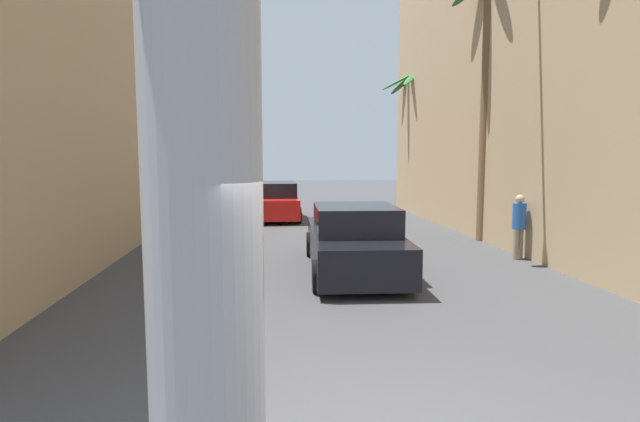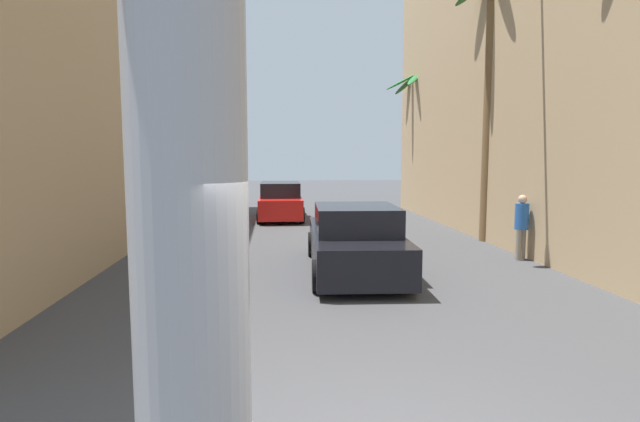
{
  "view_description": "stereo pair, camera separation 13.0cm",
  "coord_description": "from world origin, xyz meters",
  "px_view_note": "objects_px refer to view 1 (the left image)",
  "views": [
    {
      "loc": [
        -0.99,
        -3.86,
        2.65
      ],
      "look_at": [
        0.0,
        5.92,
        1.57
      ],
      "focal_mm": 28.0,
      "sensor_mm": 36.0,
      "label": 1
    },
    {
      "loc": [
        -0.86,
        -3.87,
        2.65
      ],
      "look_at": [
        0.0,
        5.92,
        1.57
      ],
      "focal_mm": 28.0,
      "sensor_mm": 36.0,
      "label": 2
    }
  ],
  "objects_px": {
    "street_lamp": "(520,88)",
    "car_far": "(277,202)",
    "palm_tree_far_left": "(144,92)",
    "pedestrian_mid_right": "(519,222)",
    "car_lead": "(354,241)",
    "palm_tree_mid_right": "(488,79)",
    "palm_tree_far_right": "(418,125)"
  },
  "relations": [
    {
      "from": "car_lead",
      "to": "palm_tree_far_right",
      "type": "height_order",
      "value": "palm_tree_far_right"
    },
    {
      "from": "car_far",
      "to": "pedestrian_mid_right",
      "type": "bearing_deg",
      "value": -56.12
    },
    {
      "from": "car_lead",
      "to": "palm_tree_mid_right",
      "type": "xyz_separation_m",
      "value": [
        4.78,
        3.84,
        4.3
      ]
    },
    {
      "from": "palm_tree_mid_right",
      "to": "car_far",
      "type": "bearing_deg",
      "value": 135.84
    },
    {
      "from": "car_far",
      "to": "palm_tree_mid_right",
      "type": "xyz_separation_m",
      "value": [
        6.38,
        -6.2,
        4.27
      ]
    },
    {
      "from": "car_far",
      "to": "palm_tree_far_left",
      "type": "xyz_separation_m",
      "value": [
        -5.47,
        0.64,
        4.57
      ]
    },
    {
      "from": "pedestrian_mid_right",
      "to": "car_lead",
      "type": "bearing_deg",
      "value": -167.76
    },
    {
      "from": "palm_tree_mid_right",
      "to": "pedestrian_mid_right",
      "type": "bearing_deg",
      "value": -95.96
    },
    {
      "from": "car_lead",
      "to": "pedestrian_mid_right",
      "type": "relative_size",
      "value": 3.09
    },
    {
      "from": "street_lamp",
      "to": "palm_tree_far_left",
      "type": "distance_m",
      "value": 15.02
    },
    {
      "from": "car_lead",
      "to": "palm_tree_far_left",
      "type": "relative_size",
      "value": 0.59
    },
    {
      "from": "street_lamp",
      "to": "car_far",
      "type": "xyz_separation_m",
      "value": [
        -5.96,
        9.05,
        -3.61
      ]
    },
    {
      "from": "car_far",
      "to": "palm_tree_far_left",
      "type": "height_order",
      "value": "palm_tree_far_left"
    },
    {
      "from": "car_lead",
      "to": "palm_tree_far_left",
      "type": "xyz_separation_m",
      "value": [
        -7.07,
        10.68,
        4.6
      ]
    },
    {
      "from": "palm_tree_far_left",
      "to": "street_lamp",
      "type": "bearing_deg",
      "value": -40.32
    },
    {
      "from": "car_lead",
      "to": "palm_tree_mid_right",
      "type": "relative_size",
      "value": 0.63
    },
    {
      "from": "palm_tree_far_left",
      "to": "palm_tree_mid_right",
      "type": "bearing_deg",
      "value": -29.99
    },
    {
      "from": "palm_tree_mid_right",
      "to": "palm_tree_far_right",
      "type": "bearing_deg",
      "value": 87.09
    },
    {
      "from": "palm_tree_far_left",
      "to": "pedestrian_mid_right",
      "type": "distance_m",
      "value": 15.7
    },
    {
      "from": "car_lead",
      "to": "pedestrian_mid_right",
      "type": "bearing_deg",
      "value": 12.24
    },
    {
      "from": "street_lamp",
      "to": "car_lead",
      "type": "xyz_separation_m",
      "value": [
        -4.35,
        -0.98,
        -3.64
      ]
    },
    {
      "from": "street_lamp",
      "to": "car_far",
      "type": "height_order",
      "value": "street_lamp"
    },
    {
      "from": "car_far",
      "to": "pedestrian_mid_right",
      "type": "height_order",
      "value": "pedestrian_mid_right"
    },
    {
      "from": "car_lead",
      "to": "palm_tree_mid_right",
      "type": "bearing_deg",
      "value": 38.75
    },
    {
      "from": "palm_tree_far_right",
      "to": "palm_tree_far_left",
      "type": "relative_size",
      "value": 0.76
    },
    {
      "from": "car_lead",
      "to": "palm_tree_mid_right",
      "type": "height_order",
      "value": "palm_tree_mid_right"
    },
    {
      "from": "street_lamp",
      "to": "palm_tree_mid_right",
      "type": "bearing_deg",
      "value": 81.48
    },
    {
      "from": "palm_tree_mid_right",
      "to": "pedestrian_mid_right",
      "type": "distance_m",
      "value": 4.95
    },
    {
      "from": "street_lamp",
      "to": "car_far",
      "type": "distance_m",
      "value": 11.42
    },
    {
      "from": "palm_tree_mid_right",
      "to": "palm_tree_far_left",
      "type": "relative_size",
      "value": 0.94
    },
    {
      "from": "car_far",
      "to": "palm_tree_mid_right",
      "type": "bearing_deg",
      "value": -44.16
    },
    {
      "from": "street_lamp",
      "to": "palm_tree_mid_right",
      "type": "xyz_separation_m",
      "value": [
        0.43,
        2.85,
        0.66
      ]
    }
  ]
}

